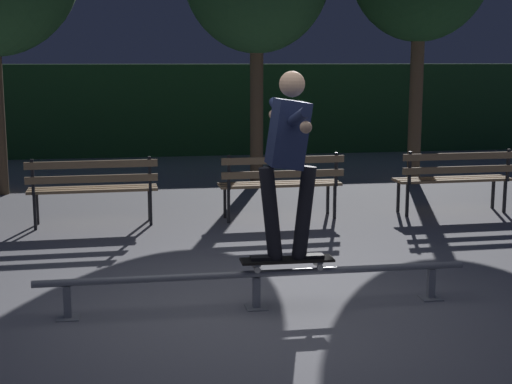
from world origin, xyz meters
The scene contains 8 objects.
ground_plane centered at (0.00, 0.00, 0.00)m, with size 90.00×90.00×0.00m, color gray.
hedge_backdrop centered at (0.00, 10.86, 0.99)m, with size 24.00×1.20×1.97m, color #234C28.
grind_rail centered at (0.00, 0.02, 0.25)m, with size 3.63×0.18×0.33m.
skateboard centered at (0.26, 0.02, 0.40)m, with size 0.78×0.21×0.09m.
skateboarder centered at (0.26, 0.02, 1.34)m, with size 0.62×1.41×1.56m.
park_bench_left_center centered at (-1.49, 3.48, 0.54)m, with size 1.61×0.45×0.88m.
park_bench_right_center centered at (0.91, 3.48, 0.54)m, with size 1.61×0.45×0.88m.
park_bench_rightmost centered at (3.30, 3.48, 0.54)m, with size 1.61×0.45×0.88m.
Camera 1 is at (-1.00, -5.95, 2.06)m, focal length 52.75 mm.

